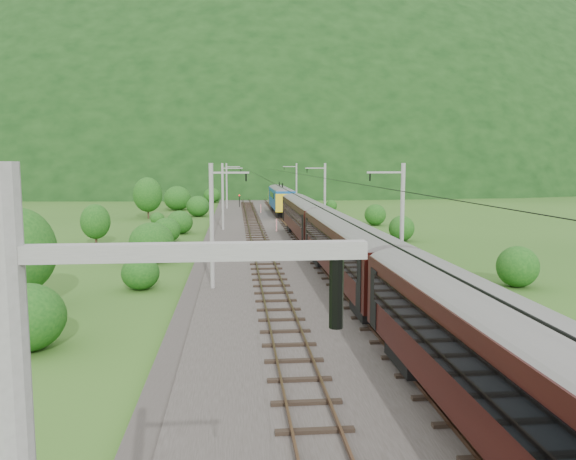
{
  "coord_description": "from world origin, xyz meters",
  "views": [
    {
      "loc": [
        -4.69,
        -35.74,
        8.29
      ],
      "look_at": [
        -0.22,
        11.76,
        2.6
      ],
      "focal_mm": 35.0,
      "sensor_mm": 36.0,
      "label": 1
    }
  ],
  "objects": [
    {
      "name": "train",
      "position": [
        2.4,
        -12.13,
        3.44
      ],
      "size": [
        2.89,
        138.07,
        5.03
      ],
      "color": "black",
      "rests_on": "ground"
    },
    {
      "name": "track_left",
      "position": [
        -2.4,
        10.0,
        0.37
      ],
      "size": [
        2.4,
        220.0,
        0.27
      ],
      "color": "#523523",
      "rests_on": "railbed"
    },
    {
      "name": "signal",
      "position": [
        -3.96,
        67.43,
        1.62
      ],
      "size": [
        0.25,
        0.25,
        2.25
      ],
      "color": "black",
      "rests_on": "railbed"
    },
    {
      "name": "catenary_right",
      "position": [
        6.12,
        32.0,
        4.5
      ],
      "size": [
        2.54,
        192.28,
        8.0
      ],
      "color": "gray",
      "rests_on": "railbed"
    },
    {
      "name": "vegetation_right",
      "position": [
        13.01,
        10.09,
        1.2
      ],
      "size": [
        5.39,
        101.2,
        2.58
      ],
      "color": "#134412",
      "rests_on": "ground"
    },
    {
      "name": "mountain_main",
      "position": [
        0.0,
        260.0,
        0.0
      ],
      "size": [
        504.0,
        360.0,
        244.0
      ],
      "primitive_type": "ellipsoid",
      "color": "black",
      "rests_on": "ground"
    },
    {
      "name": "catenary_left",
      "position": [
        -6.12,
        32.0,
        4.5
      ],
      "size": [
        2.54,
        192.28,
        8.0
      ],
      "color": "gray",
      "rests_on": "railbed"
    },
    {
      "name": "hazard_post_far",
      "position": [
        0.13,
        29.92,
        1.04
      ],
      "size": [
        0.16,
        0.16,
        1.47
      ],
      "primitive_type": "cylinder",
      "color": "red",
      "rests_on": "railbed"
    },
    {
      "name": "vegetation_left",
      "position": [
        -14.22,
        30.33,
        2.17
      ],
      "size": [
        12.38,
        146.43,
        6.21
      ],
      "color": "#134412",
      "rests_on": "ground"
    },
    {
      "name": "mountain_ridge",
      "position": [
        -120.0,
        300.0,
        0.0
      ],
      "size": [
        336.0,
        280.0,
        132.0
      ],
      "primitive_type": "ellipsoid",
      "color": "black",
      "rests_on": "ground"
    },
    {
      "name": "railbed",
      "position": [
        0.0,
        10.0,
        0.15
      ],
      "size": [
        14.0,
        220.0,
        0.3
      ],
      "primitive_type": "cube",
      "color": "#38332D",
      "rests_on": "ground"
    },
    {
      "name": "track_right",
      "position": [
        2.4,
        10.0,
        0.37
      ],
      "size": [
        2.4,
        220.0,
        0.27
      ],
      "color": "#523523",
      "rests_on": "railbed"
    },
    {
      "name": "ground",
      "position": [
        0.0,
        0.0,
        0.0
      ],
      "size": [
        600.0,
        600.0,
        0.0
      ],
      "primitive_type": "plane",
      "color": "#264A17",
      "rests_on": "ground"
    },
    {
      "name": "hazard_post_near",
      "position": [
        -0.61,
        54.71,
        1.0
      ],
      "size": [
        0.15,
        0.15,
        1.4
      ],
      "primitive_type": "cylinder",
      "color": "red",
      "rests_on": "railbed"
    },
    {
      "name": "overhead_wires",
      "position": [
        0.0,
        10.0,
        7.1
      ],
      "size": [
        4.83,
        198.0,
        0.03
      ],
      "color": "black",
      "rests_on": "ground"
    }
  ]
}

